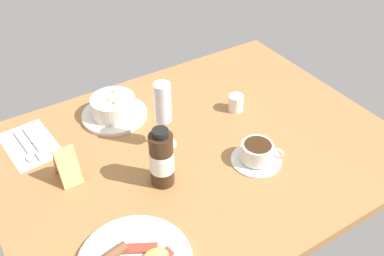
% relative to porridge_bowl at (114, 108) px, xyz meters
% --- Properties ---
extents(ground_plane, '(1.10, 0.84, 0.03)m').
position_rel_porridge_bowl_xyz_m(ground_plane, '(-0.13, 0.26, -0.05)').
color(ground_plane, '#9E6B3D').
extents(porridge_bowl, '(0.20, 0.20, 0.07)m').
position_rel_porridge_bowl_xyz_m(porridge_bowl, '(0.00, 0.00, 0.00)').
color(porridge_bowl, silver).
rests_on(porridge_bowl, ground_plane).
extents(cutlery_setting, '(0.15, 0.21, 0.01)m').
position_rel_porridge_bowl_xyz_m(cutlery_setting, '(0.26, -0.00, -0.03)').
color(cutlery_setting, silver).
rests_on(cutlery_setting, ground_plane).
extents(coffee_cup, '(0.14, 0.14, 0.06)m').
position_rel_porridge_bowl_xyz_m(coffee_cup, '(-0.24, 0.39, -0.01)').
color(coffee_cup, silver).
rests_on(coffee_cup, ground_plane).
extents(creamer_jug, '(0.05, 0.06, 0.06)m').
position_rel_porridge_bowl_xyz_m(creamer_jug, '(-0.33, 0.17, -0.01)').
color(creamer_jug, silver).
rests_on(creamer_jug, ground_plane).
extents(wine_glass, '(0.07, 0.07, 0.20)m').
position_rel_porridge_bowl_xyz_m(wine_glass, '(-0.07, 0.20, 0.10)').
color(wine_glass, white).
rests_on(wine_glass, ground_plane).
extents(sauce_bottle_brown, '(0.06, 0.06, 0.17)m').
position_rel_porridge_bowl_xyz_m(sauce_bottle_brown, '(0.01, 0.32, 0.05)').
color(sauce_bottle_brown, '#382314').
rests_on(sauce_bottle_brown, ground_plane).
extents(menu_card, '(0.05, 0.08, 0.10)m').
position_rel_porridge_bowl_xyz_m(menu_card, '(0.21, 0.18, 0.02)').
color(menu_card, tan).
rests_on(menu_card, ground_plane).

